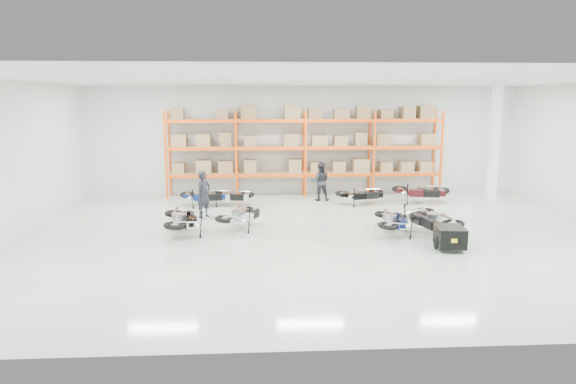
{
  "coord_description": "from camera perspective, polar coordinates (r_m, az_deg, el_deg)",
  "views": [
    {
      "loc": [
        -1.89,
        -14.58,
        3.98
      ],
      "look_at": [
        -0.99,
        1.18,
        1.1
      ],
      "focal_mm": 32.0,
      "sensor_mm": 36.0,
      "label": 1
    }
  ],
  "objects": [
    {
      "name": "structural_column",
      "position": [
        16.76,
        21.83,
        3.67
      ],
      "size": [
        0.25,
        0.25,
        4.5
      ],
      "primitive_type": "cube",
      "color": "white",
      "rests_on": "ground"
    },
    {
      "name": "room",
      "position": [
        14.81,
        4.09,
        3.6
      ],
      "size": [
        18.0,
        18.0,
        18.0
      ],
      "color": "beige",
      "rests_on": "ground"
    },
    {
      "name": "moto_black_far_left",
      "position": [
        15.48,
        -11.64,
        -2.61
      ],
      "size": [
        1.2,
        1.98,
        1.2
      ],
      "primitive_type": null,
      "rotation": [
        0.0,
        -0.09,
        3.29
      ],
      "color": "black",
      "rests_on": "ground"
    },
    {
      "name": "trailer",
      "position": [
        14.35,
        17.54,
        -4.75
      ],
      "size": [
        0.8,
        1.51,
        0.62
      ],
      "rotation": [
        0.0,
        0.0,
        -0.12
      ],
      "color": "black",
      "rests_on": "ground"
    },
    {
      "name": "person_back",
      "position": [
        20.24,
        3.6,
        1.18
      ],
      "size": [
        0.78,
        0.62,
        1.53
      ],
      "primitive_type": "imported",
      "rotation": [
        0.0,
        0.0,
        3.08
      ],
      "color": "black",
      "rests_on": "ground"
    },
    {
      "name": "pallet_rack",
      "position": [
        21.19,
        1.87,
        5.67
      ],
      "size": [
        11.28,
        0.98,
        3.62
      ],
      "color": "#FF520D",
      "rests_on": "ground"
    },
    {
      "name": "moto_blue_centre",
      "position": [
        15.49,
        11.61,
        -2.76
      ],
      "size": [
        1.12,
        1.84,
        1.12
      ],
      "primitive_type": null,
      "rotation": [
        0.0,
        -0.09,
        2.98
      ],
      "color": "#061545",
      "rests_on": "ground"
    },
    {
      "name": "person_left",
      "position": [
        17.57,
        -9.34,
        -0.24
      ],
      "size": [
        0.66,
        0.69,
        1.6
      ],
      "primitive_type": "imported",
      "rotation": [
        0.0,
        0.0,
        0.88
      ],
      "color": "#21222A",
      "rests_on": "ground"
    },
    {
      "name": "moto_back_c",
      "position": [
        19.68,
        8.16,
        0.06
      ],
      "size": [
        1.77,
        1.1,
        1.07
      ],
      "primitive_type": null,
      "rotation": [
        0.0,
        -0.09,
        1.75
      ],
      "color": "black",
      "rests_on": "ground"
    },
    {
      "name": "moto_back_d",
      "position": [
        20.42,
        14.56,
        0.41
      ],
      "size": [
        2.05,
        1.36,
        1.22
      ],
      "primitive_type": null,
      "rotation": [
        0.0,
        -0.09,
        1.33
      ],
      "color": "#380B11",
      "rests_on": "ground"
    },
    {
      "name": "moto_back_b",
      "position": [
        19.44,
        -6.49,
        -0.11
      ],
      "size": [
        1.65,
        0.98,
        1.01
      ],
      "primitive_type": null,
      "rotation": [
        0.0,
        -0.09,
        1.43
      ],
      "color": "#B2B7BD",
      "rests_on": "ground"
    },
    {
      "name": "moto_touring_right",
      "position": [
        15.75,
        15.55,
        -2.45
      ],
      "size": [
        1.31,
        2.1,
        1.26
      ],
      "primitive_type": null,
      "rotation": [
        0.0,
        -0.09,
        0.19
      ],
      "color": "black",
      "rests_on": "ground"
    },
    {
      "name": "moto_back_a",
      "position": [
        19.4,
        -9.1,
        -0.1
      ],
      "size": [
        1.71,
        0.92,
        1.08
      ],
      "primitive_type": null,
      "rotation": [
        0.0,
        -0.09,
        1.63
      ],
      "color": "navy",
      "rests_on": "ground"
    },
    {
      "name": "moto_silver_left",
      "position": [
        15.94,
        -5.17,
        -2.2
      ],
      "size": [
        1.5,
        1.94,
        1.12
      ],
      "primitive_type": null,
      "rotation": [
        0.0,
        -0.09,
        2.72
      ],
      "color": "silver",
      "rests_on": "ground"
    }
  ]
}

